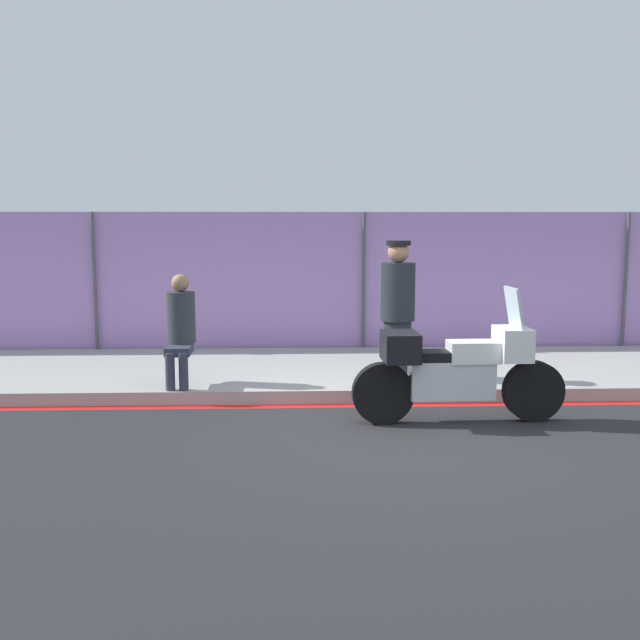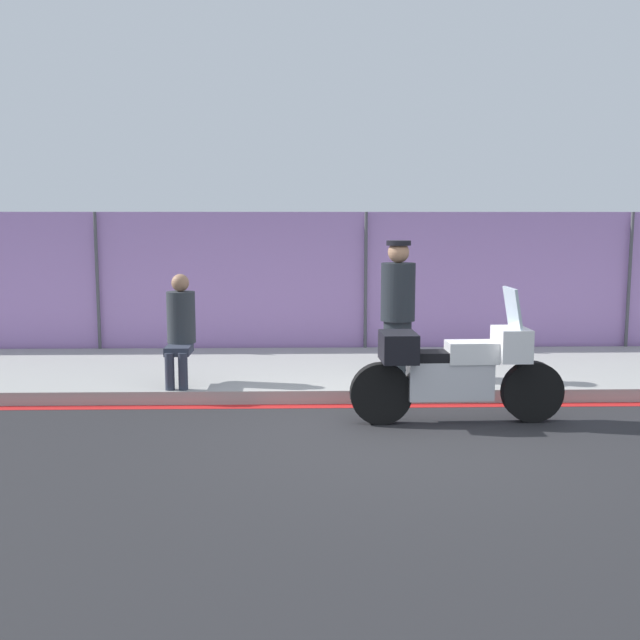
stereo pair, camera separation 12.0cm
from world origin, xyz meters
name	(u,v)px [view 2 (the right image)]	position (x,y,z in m)	size (l,w,h in m)	color
ground_plane	(401,435)	(0.00, 0.00, 0.00)	(120.00, 120.00, 0.00)	#262628
sidewalk	(374,372)	(0.00, 2.72, 0.08)	(30.07, 2.92, 0.16)	#9E9E99
curb_paint_stripe	(387,406)	(0.00, 1.17, 0.00)	(30.07, 0.18, 0.01)	red
storefront_fence	(365,285)	(0.00, 4.27, 1.11)	(28.56, 0.17, 2.22)	#AD7FC6
motorcycle	(456,369)	(0.63, 0.46, 0.57)	(2.24, 0.53, 1.42)	black
officer_standing	(398,309)	(0.22, 2.01, 1.02)	(0.42, 0.42, 1.70)	#1E2328
person_seated_on_curb	(180,323)	(-2.42, 1.73, 0.89)	(0.34, 0.66, 1.31)	#2D3342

